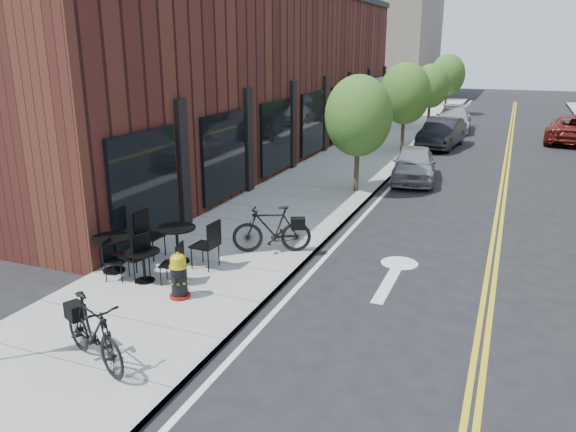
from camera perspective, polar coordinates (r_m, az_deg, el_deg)
The scene contains 18 objects.
ground at distance 10.87m, azimuth -2.74°, elevation -9.33°, with size 120.00×120.00×0.00m, color black.
sidewalk_near at distance 20.37m, azimuth 3.83°, elevation 3.46°, with size 4.00×70.00×0.12m, color #9E9B93.
building_near at distance 25.21m, azimuth -3.11°, elevation 13.99°, with size 5.00×28.00×7.00m, color #3E1914.
bg_building_left at distance 58.11m, azimuth 10.32°, elevation 16.93°, with size 8.00×14.00×10.00m, color #726656.
tree_near_a at distance 18.58m, azimuth 7.18°, elevation 10.04°, with size 2.20×2.20×3.81m.
tree_near_b at distance 26.35m, azimuth 11.80°, elevation 12.09°, with size 2.30×2.30×3.98m.
tree_near_c at distance 34.24m, azimuth 14.30°, elevation 12.67°, with size 2.10×2.10×3.67m.
tree_near_d at distance 42.15m, azimuth 15.92°, elevation 13.63°, with size 2.40×2.40×4.11m.
fire_hydrant at distance 11.04m, azimuth -11.02°, elevation -6.02°, with size 0.52×0.52×0.93m.
bicycle_left at distance 13.15m, azimuth -1.66°, elevation -1.35°, with size 0.52×1.86×1.12m, color black.
bicycle_right at distance 9.13m, azimuth -19.18°, elevation -11.06°, with size 0.51×1.82×1.09m, color black.
bistro_set_a at distance 12.60m, azimuth -17.44°, elevation -3.20°, with size 1.94×0.97×1.02m.
bistro_set_b at distance 11.93m, azimuth -14.46°, elevation -4.50°, with size 1.65×0.83×0.87m.
bistro_set_c at distance 12.77m, azimuth -11.20°, elevation -2.34°, with size 2.00×0.91×1.07m.
parked_car_a at distance 21.12m, azimuth 12.69°, elevation 5.18°, with size 1.50×3.74×1.27m, color gray.
parked_car_b at distance 28.54m, azimuth 15.36°, elevation 8.13°, with size 1.49×4.29×1.41m, color black.
parked_car_c at distance 34.38m, azimuth 16.44°, elevation 9.43°, with size 1.93×4.75×1.38m, color #A2A2A6.
parked_car_far at distance 32.39m, azimuth 27.02°, elevation 7.90°, with size 2.37×5.14×1.43m, color maroon.
Camera 1 is at (4.10, -8.84, 4.82)m, focal length 35.00 mm.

